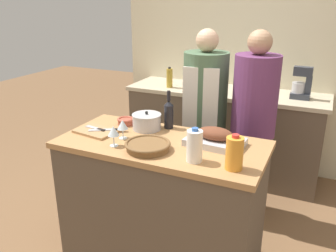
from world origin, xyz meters
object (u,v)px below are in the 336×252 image
object	(u,v)px
juice_jug	(234,153)
milk_jug	(195,146)
wine_glass_right	(123,125)
cutting_board	(96,131)
wine_bottle_green	(169,114)
wine_glass_left	(113,131)
stock_pot	(147,122)
stand_mixer	(302,85)
condiment_bottle_tall	(193,79)
wicker_basket	(148,146)
roasting_pan	(215,138)
mixing_bowl	(126,121)
knife_paring	(96,128)
person_cook_aproned	(204,115)
condiment_bottle_short	(170,78)
knife_chef	(109,130)
person_cook_guest	(253,122)

from	to	relation	value
juice_jug	milk_jug	distance (m)	0.24
milk_jug	wine_glass_right	world-z (taller)	milk_jug
wine_glass_right	cutting_board	bearing A→B (deg)	175.86
juice_jug	wine_bottle_green	size ratio (longest dim) A/B	0.73
juice_jug	wine_glass_left	xyz separation A→B (m)	(-0.80, -0.01, 0.00)
stock_pot	stand_mixer	xyz separation A→B (m)	(0.95, 1.36, 0.07)
juice_jug	condiment_bottle_tall	xyz separation A→B (m)	(-0.90, 1.71, 0.00)
wicker_basket	cutting_board	xyz separation A→B (m)	(-0.49, 0.12, -0.02)
roasting_pan	stand_mixer	distance (m)	1.50
stand_mixer	milk_jug	bearing A→B (deg)	-104.12
cutting_board	mixing_bowl	bearing A→B (deg)	65.87
wicker_basket	milk_jug	size ratio (longest dim) A/B	1.40
stock_pot	milk_jug	distance (m)	0.63
knife_paring	person_cook_aproned	size ratio (longest dim) A/B	0.11
cutting_board	condiment_bottle_short	xyz separation A→B (m)	(-0.08, 1.46, 0.10)
stand_mixer	person_cook_aproned	distance (m)	1.04
stock_pot	knife_paring	xyz separation A→B (m)	(-0.31, -0.19, -0.04)
wine_glass_left	condiment_bottle_tall	bearing A→B (deg)	93.50
wine_glass_right	condiment_bottle_tall	bearing A→B (deg)	93.23
wicker_basket	stock_pot	world-z (taller)	stock_pot
knife_chef	wine_glass_left	bearing A→B (deg)	-49.47
wine_bottle_green	condiment_bottle_tall	distance (m)	1.29
cutting_board	milk_jug	size ratio (longest dim) A/B	1.50
roasting_pan	person_cook_guest	distance (m)	0.70
stock_pot	stand_mixer	distance (m)	1.66
cutting_board	stand_mixer	size ratio (longest dim) A/B	1.03
roasting_pan	condiment_bottle_short	bearing A→B (deg)	125.12
wine_glass_left	wine_bottle_green	bearing A→B (deg)	68.40
cutting_board	milk_jug	world-z (taller)	milk_jug
person_cook_guest	knife_paring	bearing A→B (deg)	-130.22
milk_jug	knife_chef	bearing A→B (deg)	165.20
wine_bottle_green	person_cook_aproned	world-z (taller)	person_cook_aproned
stand_mixer	wine_glass_right	bearing A→B (deg)	-122.33
juice_jug	knife_paring	xyz separation A→B (m)	(-1.07, 0.17, -0.08)
wine_bottle_green	wine_glass_left	size ratio (longest dim) A/B	2.06
roasting_pan	juice_jug	size ratio (longest dim) A/B	1.87
stand_mixer	cutting_board	bearing A→B (deg)	-128.35
condiment_bottle_short	condiment_bottle_tall	bearing A→B (deg)	22.35
wine_glass_right	condiment_bottle_short	xyz separation A→B (m)	(-0.32, 1.48, 0.01)
stock_pot	wine_glass_right	bearing A→B (deg)	-104.98
juice_jug	knife_chef	distance (m)	0.99
knife_paring	roasting_pan	bearing A→B (deg)	7.46
wine_bottle_green	knife_chef	bearing A→B (deg)	-143.00
wicker_basket	person_cook_aproned	distance (m)	0.97
roasting_pan	wine_glass_left	distance (m)	0.67
juice_jug	condiment_bottle_short	world-z (taller)	condiment_bottle_short
stock_pot	roasting_pan	bearing A→B (deg)	-8.29
stock_pot	condiment_bottle_short	xyz separation A→B (m)	(-0.38, 1.25, 0.05)
juice_jug	stand_mixer	distance (m)	1.74
knife_paring	wicker_basket	bearing A→B (deg)	-16.00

